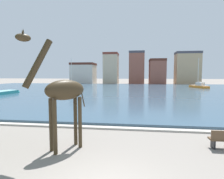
% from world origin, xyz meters
% --- Properties ---
extents(harbor_water, '(91.37, 52.13, 0.29)m').
position_xyz_m(harbor_water, '(0.00, 32.66, 0.14)').
color(harbor_water, '#334C60').
rests_on(harbor_water, ground).
extents(quay_edge_coping, '(91.37, 0.50, 0.12)m').
position_xyz_m(quay_edge_coping, '(0.00, 6.34, 0.06)').
color(quay_edge_coping, '#ADA89E').
rests_on(quay_edge_coping, ground).
extents(giraffe_statue, '(2.39, 2.48, 5.27)m').
position_xyz_m(giraffe_statue, '(-2.44, 2.79, 2.69)').
color(giraffe_statue, '#382B19').
rests_on(giraffe_statue, ground).
extents(sailboat_orange, '(3.55, 6.54, 7.58)m').
position_xyz_m(sailboat_orange, '(16.09, 41.90, 0.58)').
color(sailboat_orange, orange).
rests_on(sailboat_orange, ground).
extents(sailboat_green, '(3.35, 7.79, 8.00)m').
position_xyz_m(sailboat_green, '(-16.18, 41.73, 0.51)').
color(sailboat_green, '#236B42').
rests_on(sailboat_green, ground).
extents(sailboat_teal, '(2.34, 9.03, 5.90)m').
position_xyz_m(sailboat_teal, '(-20.81, 21.44, 0.42)').
color(sailboat_teal, teal).
rests_on(sailboat_teal, ground).
extents(townhouse_wide_warehouse, '(8.66, 7.89, 7.87)m').
position_xyz_m(townhouse_wide_warehouse, '(-18.76, 62.09, 3.95)').
color(townhouse_wide_warehouse, beige).
rests_on(townhouse_wide_warehouse, ground).
extents(townhouse_corner_house, '(5.33, 6.52, 11.54)m').
position_xyz_m(townhouse_corner_house, '(-8.29, 62.45, 5.78)').
color(townhouse_corner_house, '#C6B293').
rests_on(townhouse_corner_house, ground).
extents(townhouse_end_terrace, '(5.68, 6.40, 12.12)m').
position_xyz_m(townhouse_end_terrace, '(1.17, 64.32, 6.07)').
color(townhouse_end_terrace, '#8E5142').
rests_on(townhouse_end_terrace, ground).
extents(townhouse_tall_gabled, '(5.66, 7.71, 9.13)m').
position_xyz_m(townhouse_tall_gabled, '(8.67, 63.23, 4.58)').
color(townhouse_tall_gabled, '#8E5142').
rests_on(townhouse_tall_gabled, ground).
extents(townhouse_narrow_midrow, '(8.42, 5.29, 11.56)m').
position_xyz_m(townhouse_narrow_midrow, '(19.10, 62.72, 5.79)').
color(townhouse_narrow_midrow, tan).
rests_on(townhouse_narrow_midrow, ground).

